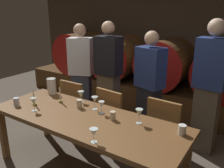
# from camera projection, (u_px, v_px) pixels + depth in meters

# --- Properties ---
(back_wall) EXTENTS (6.89, 0.24, 2.99)m
(back_wall) POSITION_uv_depth(u_px,v_px,m) (178.00, 28.00, 4.61)
(back_wall) COLOR #473A2D
(back_wall) RESTS_ON ground
(barrel_shelf) EXTENTS (6.20, 0.90, 0.47)m
(barrel_shelf) POSITION_uv_depth(u_px,v_px,m) (163.00, 97.00, 4.55)
(barrel_shelf) COLOR brown
(barrel_shelf) RESTS_ON ground
(wine_barrel_far_left) EXTENTS (0.88, 0.96, 0.88)m
(wine_barrel_far_left) POSITION_uv_depth(u_px,v_px,m) (82.00, 52.00, 5.39)
(wine_barrel_far_left) COLOR brown
(wine_barrel_far_left) RESTS_ON barrel_shelf
(wine_barrel_left) EXTENTS (0.88, 0.96, 0.88)m
(wine_barrel_left) POSITION_uv_depth(u_px,v_px,m) (119.00, 57.00, 4.87)
(wine_barrel_left) COLOR brown
(wine_barrel_left) RESTS_ON barrel_shelf
(wine_barrel_center) EXTENTS (0.88, 0.96, 0.88)m
(wine_barrel_center) POSITION_uv_depth(u_px,v_px,m) (166.00, 63.00, 4.34)
(wine_barrel_center) COLOR #513319
(wine_barrel_center) RESTS_ON barrel_shelf
(dining_table) EXTENTS (2.27, 0.81, 0.73)m
(dining_table) POSITION_uv_depth(u_px,v_px,m) (85.00, 123.00, 2.64)
(dining_table) COLOR brown
(dining_table) RESTS_ON ground
(chair_left) EXTENTS (0.40, 0.40, 0.88)m
(chair_left) POSITION_uv_depth(u_px,v_px,m) (77.00, 105.00, 3.53)
(chair_left) COLOR brown
(chair_left) RESTS_ON ground
(chair_center) EXTENTS (0.44, 0.44, 0.88)m
(chair_center) POSITION_uv_depth(u_px,v_px,m) (114.00, 116.00, 3.18)
(chair_center) COLOR brown
(chair_center) RESTS_ON ground
(chair_right) EXTENTS (0.42, 0.42, 0.88)m
(chair_right) POSITION_uv_depth(u_px,v_px,m) (166.00, 129.00, 2.85)
(chair_right) COLOR brown
(chair_right) RESTS_ON ground
(guest_far_left) EXTENTS (0.44, 0.37, 1.63)m
(guest_far_left) POSITION_uv_depth(u_px,v_px,m) (81.00, 73.00, 3.98)
(guest_far_left) COLOR #33384C
(guest_far_left) RESTS_ON ground
(guest_center_left) EXTENTS (0.38, 0.25, 1.69)m
(guest_center_left) POSITION_uv_depth(u_px,v_px,m) (108.00, 77.00, 3.61)
(guest_center_left) COLOR brown
(guest_center_left) RESTS_ON ground
(guest_center_right) EXTENTS (0.43, 0.33, 1.59)m
(guest_center_right) POSITION_uv_depth(u_px,v_px,m) (149.00, 87.00, 3.33)
(guest_center_right) COLOR black
(guest_center_right) RESTS_ON ground
(guest_far_right) EXTENTS (0.40, 0.27, 1.75)m
(guest_far_right) POSITION_uv_depth(u_px,v_px,m) (209.00, 87.00, 3.03)
(guest_far_right) COLOR brown
(guest_far_right) RESTS_ON ground
(candle_left) EXTENTS (0.05, 0.05, 0.21)m
(candle_left) POSITION_uv_depth(u_px,v_px,m) (34.00, 101.00, 2.91)
(candle_left) COLOR olive
(candle_left) RESTS_ON dining_table
(candle_right) EXTENTS (0.05, 0.05, 0.22)m
(candle_right) POSITION_uv_depth(u_px,v_px,m) (60.00, 98.00, 3.00)
(candle_right) COLOR olive
(candle_right) RESTS_ON dining_table
(pitcher) EXTENTS (0.12, 0.12, 0.22)m
(pitcher) POSITION_uv_depth(u_px,v_px,m) (52.00, 86.00, 3.30)
(pitcher) COLOR white
(pitcher) RESTS_ON dining_table
(wine_glass_far_left) EXTENTS (0.07, 0.07, 0.16)m
(wine_glass_far_left) POSITION_uv_depth(u_px,v_px,m) (34.00, 102.00, 2.74)
(wine_glass_far_left) COLOR silver
(wine_glass_far_left) RESTS_ON dining_table
(wine_glass_left) EXTENTS (0.08, 0.08, 0.15)m
(wine_glass_left) POSITION_uv_depth(u_px,v_px,m) (81.00, 94.00, 3.00)
(wine_glass_left) COLOR silver
(wine_glass_left) RESTS_ON dining_table
(wine_glass_center_left) EXTENTS (0.08, 0.08, 0.16)m
(wine_glass_center_left) POSITION_uv_depth(u_px,v_px,m) (95.00, 100.00, 2.78)
(wine_glass_center_left) COLOR silver
(wine_glass_center_left) RESTS_ON dining_table
(wine_glass_center_right) EXTENTS (0.07, 0.07, 0.15)m
(wine_glass_center_right) POSITION_uv_depth(u_px,v_px,m) (101.00, 105.00, 2.67)
(wine_glass_center_right) COLOR white
(wine_glass_center_right) RESTS_ON dining_table
(wine_glass_right) EXTENTS (0.08, 0.08, 0.13)m
(wine_glass_right) POSITION_uv_depth(u_px,v_px,m) (94.00, 133.00, 2.10)
(wine_glass_right) COLOR silver
(wine_glass_right) RESTS_ON dining_table
(wine_glass_far_right) EXTENTS (0.08, 0.08, 0.16)m
(wine_glass_far_right) POSITION_uv_depth(u_px,v_px,m) (139.00, 113.00, 2.44)
(wine_glass_far_right) COLOR silver
(wine_glass_far_right) RESTS_ON dining_table
(cup_far_left) EXTENTS (0.07, 0.07, 0.10)m
(cup_far_left) POSITION_uv_depth(u_px,v_px,m) (16.00, 102.00, 2.90)
(cup_far_left) COLOR silver
(cup_far_left) RESTS_ON dining_table
(cup_center_left) EXTENTS (0.07, 0.07, 0.10)m
(cup_center_left) POSITION_uv_depth(u_px,v_px,m) (79.00, 104.00, 2.84)
(cup_center_left) COLOR beige
(cup_center_left) RESTS_ON dining_table
(cup_center_right) EXTENTS (0.06, 0.06, 0.10)m
(cup_center_right) POSITION_uv_depth(u_px,v_px,m) (113.00, 116.00, 2.54)
(cup_center_right) COLOR beige
(cup_center_right) RESTS_ON dining_table
(cup_far_right) EXTENTS (0.07, 0.07, 0.10)m
(cup_far_right) POSITION_uv_depth(u_px,v_px,m) (182.00, 130.00, 2.24)
(cup_far_right) COLOR white
(cup_far_right) RESTS_ON dining_table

